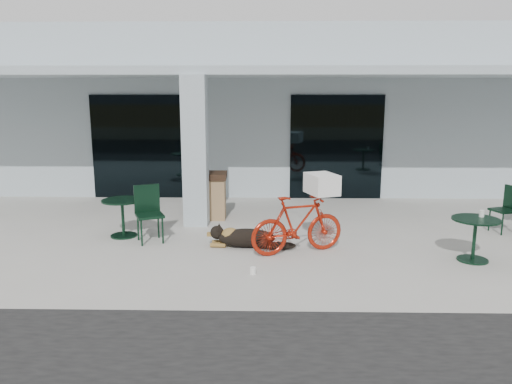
{
  "coord_description": "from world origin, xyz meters",
  "views": [
    {
      "loc": [
        -0.01,
        -8.01,
        2.82
      ],
      "look_at": [
        -0.2,
        0.86,
        1.0
      ],
      "focal_mm": 35.0,
      "sensor_mm": 36.0,
      "label": 1
    }
  ],
  "objects_px": {
    "bicycle": "(298,225)",
    "trash_receptacle": "(213,196)",
    "cafe_table_near": "(123,218)",
    "cafe_chair_far_b": "(504,210)",
    "cafe_chair_near": "(150,215)",
    "cafe_table_far": "(474,240)",
    "dog": "(247,237)"
  },
  "relations": [
    {
      "from": "cafe_chair_far_b",
      "to": "trash_receptacle",
      "type": "relative_size",
      "value": 0.91
    },
    {
      "from": "cafe_chair_near",
      "to": "trash_receptacle",
      "type": "relative_size",
      "value": 1.03
    },
    {
      "from": "bicycle",
      "to": "cafe_table_far",
      "type": "height_order",
      "value": "bicycle"
    },
    {
      "from": "trash_receptacle",
      "to": "cafe_chair_near",
      "type": "bearing_deg",
      "value": -119.05
    },
    {
      "from": "cafe_table_far",
      "to": "bicycle",
      "type": "bearing_deg",
      "value": 173.41
    },
    {
      "from": "cafe_chair_near",
      "to": "cafe_chair_far_b",
      "type": "xyz_separation_m",
      "value": [
        6.94,
        0.8,
        -0.06
      ]
    },
    {
      "from": "bicycle",
      "to": "dog",
      "type": "xyz_separation_m",
      "value": [
        -0.9,
        0.3,
        -0.32
      ]
    },
    {
      "from": "cafe_table_near",
      "to": "trash_receptacle",
      "type": "distance_m",
      "value": 2.17
    },
    {
      "from": "dog",
      "to": "cafe_chair_near",
      "type": "bearing_deg",
      "value": 175.6
    },
    {
      "from": "dog",
      "to": "trash_receptacle",
      "type": "distance_m",
      "value": 2.28
    },
    {
      "from": "bicycle",
      "to": "trash_receptacle",
      "type": "relative_size",
      "value": 1.66
    },
    {
      "from": "bicycle",
      "to": "cafe_chair_far_b",
      "type": "bearing_deg",
      "value": -92.51
    },
    {
      "from": "cafe_table_far",
      "to": "cafe_table_near",
      "type": "bearing_deg",
      "value": 168.38
    },
    {
      "from": "dog",
      "to": "cafe_chair_far_b",
      "type": "distance_m",
      "value": 5.24
    },
    {
      "from": "trash_receptacle",
      "to": "dog",
      "type": "bearing_deg",
      "value": -68.41
    },
    {
      "from": "bicycle",
      "to": "trash_receptacle",
      "type": "xyz_separation_m",
      "value": [
        -1.73,
        2.4,
        0.0
      ]
    },
    {
      "from": "dog",
      "to": "cafe_table_near",
      "type": "bearing_deg",
      "value": 169.95
    },
    {
      "from": "cafe_chair_far_b",
      "to": "trash_receptacle",
      "type": "bearing_deg",
      "value": -118.77
    },
    {
      "from": "dog",
      "to": "cafe_table_far",
      "type": "bearing_deg",
      "value": -4.56
    },
    {
      "from": "cafe_chair_near",
      "to": "cafe_chair_far_b",
      "type": "distance_m",
      "value": 6.99
    },
    {
      "from": "bicycle",
      "to": "cafe_table_far",
      "type": "xyz_separation_m",
      "value": [
        2.93,
        -0.34,
        -0.15
      ]
    },
    {
      "from": "bicycle",
      "to": "cafe_chair_far_b",
      "type": "xyz_separation_m",
      "value": [
        4.21,
        1.4,
        -0.05
      ]
    },
    {
      "from": "cafe_table_near",
      "to": "cafe_table_far",
      "type": "xyz_separation_m",
      "value": [
        6.27,
        -1.29,
        -0.0
      ]
    },
    {
      "from": "bicycle",
      "to": "cafe_table_near",
      "type": "xyz_separation_m",
      "value": [
        -3.34,
        0.95,
        -0.15
      ]
    },
    {
      "from": "cafe_table_near",
      "to": "cafe_table_far",
      "type": "height_order",
      "value": "cafe_table_near"
    },
    {
      "from": "bicycle",
      "to": "trash_receptacle",
      "type": "distance_m",
      "value": 2.96
    },
    {
      "from": "dog",
      "to": "cafe_chair_far_b",
      "type": "relative_size",
      "value": 1.28
    },
    {
      "from": "cafe_table_near",
      "to": "cafe_chair_near",
      "type": "height_order",
      "value": "cafe_chair_near"
    },
    {
      "from": "bicycle",
      "to": "cafe_chair_near",
      "type": "xyz_separation_m",
      "value": [
        -2.73,
        0.6,
        0.02
      ]
    },
    {
      "from": "dog",
      "to": "cafe_chair_near",
      "type": "distance_m",
      "value": 1.88
    },
    {
      "from": "cafe_table_near",
      "to": "cafe_table_far",
      "type": "distance_m",
      "value": 6.4
    },
    {
      "from": "bicycle",
      "to": "cafe_table_far",
      "type": "relative_size",
      "value": 2.21
    }
  ]
}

